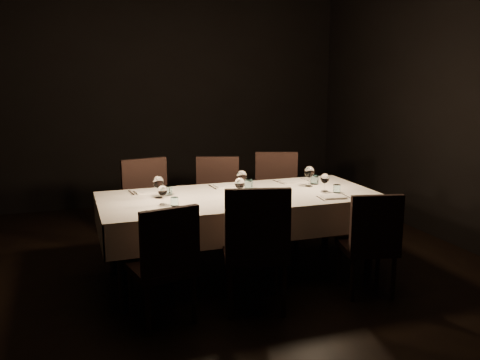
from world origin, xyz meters
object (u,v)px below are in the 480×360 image
object	(u,v)px
dining_table	(240,203)
chair_far_left	(149,204)
chair_near_left	(165,259)
chair_near_center	(256,244)
chair_far_center	(217,198)
chair_far_right	(277,193)
chair_near_right	(371,239)

from	to	relation	value
dining_table	chair_far_left	size ratio (longest dim) A/B	2.53
chair_near_left	chair_near_center	world-z (taller)	chair_near_center
dining_table	chair_far_center	world-z (taller)	chair_far_center
chair_near_left	chair_far_center	size ratio (longest dim) A/B	0.95
chair_near_left	chair_far_center	world-z (taller)	chair_far_center
chair_near_left	chair_far_left	size ratio (longest dim) A/B	0.92
chair_far_right	chair_near_center	bearing A→B (deg)	-99.28
chair_near_left	chair_far_right	size ratio (longest dim) A/B	0.93
chair_near_center	chair_far_center	size ratio (longest dim) A/B	1.05
chair_near_center	chair_far_left	bearing A→B (deg)	-56.37
dining_table	chair_far_left	bearing A→B (deg)	131.71
dining_table	chair_near_left	size ratio (longest dim) A/B	2.74
chair_near_left	chair_far_center	bearing A→B (deg)	-130.57
chair_near_center	chair_near_right	xyz separation A→B (m)	(1.01, -0.04, -0.06)
chair_near_right	dining_table	bearing A→B (deg)	-30.20
dining_table	chair_near_right	bearing A→B (deg)	-43.06
dining_table	chair_far_right	size ratio (longest dim) A/B	2.55
chair_near_center	chair_near_right	world-z (taller)	chair_near_center
chair_near_right	chair_far_right	xyz separation A→B (m)	(-0.15, 1.63, 0.04)
chair_far_center	chair_far_right	xyz separation A→B (m)	(0.68, -0.03, 0.01)
dining_table	chair_near_center	bearing A→B (deg)	-100.13
dining_table	chair_far_center	size ratio (longest dim) A/B	2.60
chair_far_right	chair_near_right	bearing A→B (deg)	-65.74
chair_far_left	chair_far_center	xyz separation A→B (m)	(0.74, 0.05, -0.01)
chair_near_center	chair_near_right	distance (m)	1.01
chair_near_right	chair_far_left	size ratio (longest dim) A/B	0.90
chair_near_left	chair_far_left	distance (m)	1.56
chair_near_center	chair_far_right	distance (m)	1.81
chair_near_left	chair_near_center	distance (m)	0.70
chair_near_left	chair_near_right	bearing A→B (deg)	166.13
chair_near_right	chair_far_right	distance (m)	1.64
dining_table	chair_far_left	distance (m)	1.08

